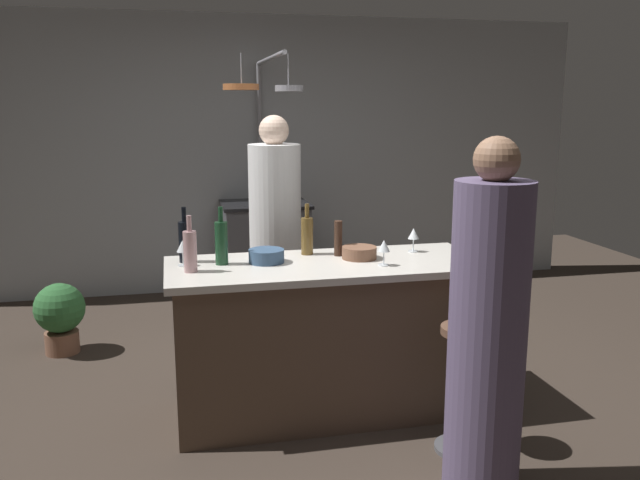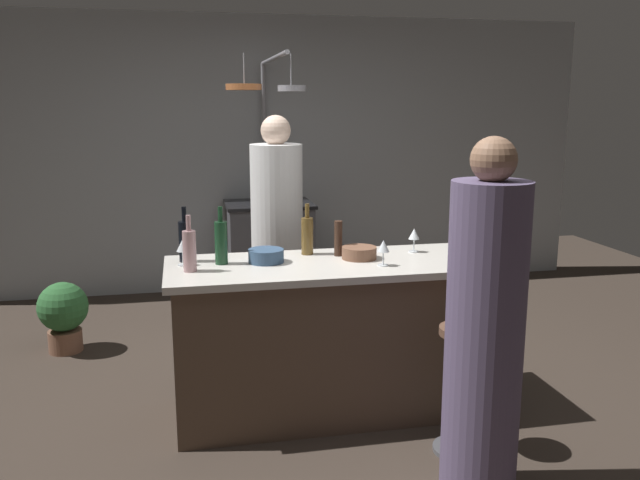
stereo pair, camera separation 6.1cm
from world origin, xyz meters
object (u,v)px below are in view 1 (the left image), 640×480
at_px(bar_stool_right, 464,383).
at_px(wine_glass_by_chef, 414,235).
at_px(mixing_bowl_wooden, 359,253).
at_px(wine_bottle_dark, 185,241).
at_px(pepper_mill, 338,238).
at_px(wine_bottle_amber, 307,235).
at_px(guest_right, 487,336).
at_px(chef, 276,248).
at_px(wine_glass_near_left_guest, 183,247).
at_px(wine_glass_near_right_guest, 384,247).
at_px(mixing_bowl_blue, 266,256).
at_px(stove_range, 266,250).
at_px(wine_bottle_green, 221,242).
at_px(wine_bottle_rose, 190,250).
at_px(potted_plant, 60,314).

distance_m(bar_stool_right, wine_glass_by_chef, 1.00).
bearing_deg(mixing_bowl_wooden, wine_bottle_dark, 172.03).
height_order(pepper_mill, wine_bottle_amber, wine_bottle_amber).
bearing_deg(guest_right, chef, 108.75).
xyz_separation_m(guest_right, mixing_bowl_wooden, (-0.30, 1.04, 0.17)).
relative_size(wine_glass_near_left_guest, mixing_bowl_wooden, 0.72).
bearing_deg(mixing_bowl_wooden, wine_glass_by_chef, 15.33).
distance_m(wine_glass_near_left_guest, mixing_bowl_wooden, 1.01).
bearing_deg(chef, wine_bottle_amber, -83.55).
bearing_deg(wine_glass_near_right_guest, bar_stool_right, -58.79).
relative_size(wine_glass_near_right_guest, mixing_bowl_blue, 0.72).
bearing_deg(pepper_mill, stove_range, 92.75).
bearing_deg(wine_glass_near_right_guest, mixing_bowl_blue, 161.08).
bearing_deg(pepper_mill, wine_bottle_dark, 177.48).
height_order(bar_stool_right, wine_bottle_green, wine_bottle_green).
bearing_deg(wine_bottle_green, wine_bottle_dark, 152.36).
relative_size(stove_range, bar_stool_right, 1.31).
relative_size(guest_right, wine_bottle_rose, 5.39).
xyz_separation_m(chef, wine_bottle_rose, (-0.61, -0.99, 0.22)).
bearing_deg(chef, wine_glass_near_left_guest, -127.67).
height_order(bar_stool_right, wine_bottle_rose, wine_bottle_rose).
distance_m(wine_bottle_amber, wine_glass_near_left_guest, 0.74).
relative_size(chef, wine_bottle_amber, 5.60).
distance_m(pepper_mill, wine_glass_near_right_guest, 0.35).
height_order(bar_stool_right, wine_bottle_dark, wine_bottle_dark).
bearing_deg(guest_right, wine_bottle_rose, 143.56).
relative_size(bar_stool_right, mixing_bowl_wooden, 3.36).
bearing_deg(wine_glass_by_chef, mixing_bowl_blue, -174.96).
relative_size(wine_glass_near_right_guest, wine_glass_near_left_guest, 1.00).
height_order(bar_stool_right, mixing_bowl_wooden, mixing_bowl_wooden).
bearing_deg(wine_glass_near_right_guest, wine_bottle_dark, 162.81).
bearing_deg(wine_glass_near_right_guest, wine_bottle_amber, 134.04).
relative_size(chef, wine_glass_by_chef, 11.72).
height_order(wine_glass_near_right_guest, mixing_bowl_blue, wine_glass_near_right_guest).
distance_m(chef, wine_glass_near_right_guest, 1.19).
distance_m(pepper_mill, wine_bottle_amber, 0.19).
xyz_separation_m(stove_range, mixing_bowl_wooden, (0.21, -2.40, 0.49)).
relative_size(wine_bottle_dark, wine_glass_near_left_guest, 2.17).
height_order(wine_bottle_green, mixing_bowl_blue, wine_bottle_green).
bearing_deg(wine_bottle_amber, stove_range, 88.42).
relative_size(stove_range, wine_bottle_dark, 2.80).
xyz_separation_m(chef, potted_plant, (-1.52, 0.38, -0.50)).
bearing_deg(pepper_mill, wine_bottle_amber, 155.61).
height_order(wine_glass_by_chef, wine_glass_near_left_guest, same).
height_order(potted_plant, wine_bottle_rose, wine_bottle_rose).
bearing_deg(wine_glass_by_chef, wine_bottle_rose, -171.46).
relative_size(wine_bottle_green, mixing_bowl_blue, 1.62).
xyz_separation_m(chef, wine_bottle_dark, (-0.64, -0.75, 0.23)).
xyz_separation_m(wine_bottle_amber, mixing_bowl_blue, (-0.27, -0.16, -0.08)).
bearing_deg(guest_right, wine_bottle_amber, 115.28).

